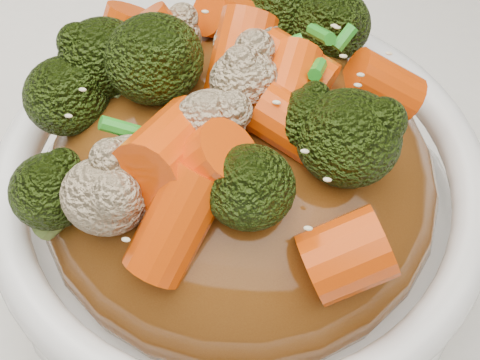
# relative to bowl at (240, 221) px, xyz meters

# --- Properties ---
(tablecloth) EXTENTS (1.20, 0.80, 0.04)m
(tablecloth) POSITION_rel_bowl_xyz_m (-0.05, -0.03, -0.07)
(tablecloth) COLOR white
(tablecloth) RESTS_ON dining_table
(bowl) EXTENTS (0.27, 0.27, 0.09)m
(bowl) POSITION_rel_bowl_xyz_m (0.00, 0.00, 0.00)
(bowl) COLOR white
(bowl) RESTS_ON tablecloth
(sauce_base) EXTENTS (0.22, 0.22, 0.10)m
(sauce_base) POSITION_rel_bowl_xyz_m (0.00, 0.00, 0.03)
(sauce_base) COLOR #623410
(sauce_base) RESTS_ON bowl
(carrots) EXTENTS (0.22, 0.22, 0.05)m
(carrots) POSITION_rel_bowl_xyz_m (0.00, 0.00, 0.10)
(carrots) COLOR #E24807
(carrots) RESTS_ON sauce_base
(broccoli) EXTENTS (0.22, 0.22, 0.05)m
(broccoli) POSITION_rel_bowl_xyz_m (0.00, 0.00, 0.10)
(broccoli) COLOR black
(broccoli) RESTS_ON sauce_base
(cauliflower) EXTENTS (0.22, 0.22, 0.04)m
(cauliflower) POSITION_rel_bowl_xyz_m (0.00, 0.00, 0.09)
(cauliflower) COLOR tan
(cauliflower) RESTS_ON sauce_base
(scallions) EXTENTS (0.16, 0.16, 0.02)m
(scallions) POSITION_rel_bowl_xyz_m (0.00, 0.00, 0.10)
(scallions) COLOR #248F21
(scallions) RESTS_ON sauce_base
(sesame_seeds) EXTENTS (0.20, 0.20, 0.01)m
(sesame_seeds) POSITION_rel_bowl_xyz_m (0.00, 0.00, 0.10)
(sesame_seeds) COLOR beige
(sesame_seeds) RESTS_ON sauce_base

